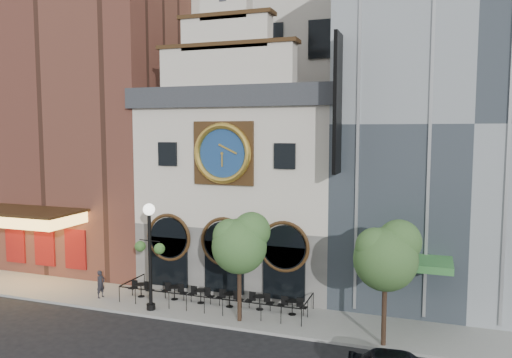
{
  "coord_description": "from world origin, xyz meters",
  "views": [
    {
      "loc": [
        11.18,
        -22.04,
        9.81
      ],
      "look_at": [
        1.21,
        6.0,
        6.93
      ],
      "focal_mm": 35.0,
      "sensor_mm": 36.0,
      "label": 1
    }
  ],
  "objects_px": {
    "bistro_5": "(292,306)",
    "tree_left": "(240,242)",
    "bistro_0": "(141,289)",
    "bistro_1": "(174,292)",
    "tree_right": "(387,254)",
    "lamppost": "(150,244)",
    "bistro_4": "(260,301)",
    "bistro_2": "(201,295)",
    "pedestrian": "(101,284)",
    "bistro_3": "(229,299)"
  },
  "relations": [
    {
      "from": "bistro_5",
      "to": "tree_left",
      "type": "xyz_separation_m",
      "value": [
        -2.27,
        -1.67,
        3.64
      ]
    },
    {
      "from": "bistro_0",
      "to": "bistro_1",
      "type": "distance_m",
      "value": 2.09
    },
    {
      "from": "bistro_1",
      "to": "tree_right",
      "type": "relative_size",
      "value": 0.28
    },
    {
      "from": "bistro_0",
      "to": "lamppost",
      "type": "distance_m",
      "value": 3.91
    },
    {
      "from": "bistro_5",
      "to": "bistro_4",
      "type": "bearing_deg",
      "value": 176.33
    },
    {
      "from": "lamppost",
      "to": "bistro_1",
      "type": "bearing_deg",
      "value": 83.52
    },
    {
      "from": "bistro_1",
      "to": "lamppost",
      "type": "bearing_deg",
      "value": -102.45
    },
    {
      "from": "bistro_2",
      "to": "tree_left",
      "type": "xyz_separation_m",
      "value": [
        3.05,
        -1.64,
        3.64
      ]
    },
    {
      "from": "lamppost",
      "to": "tree_left",
      "type": "relative_size",
      "value": 1.04
    },
    {
      "from": "bistro_2",
      "to": "bistro_1",
      "type": "bearing_deg",
      "value": 178.44
    },
    {
      "from": "bistro_1",
      "to": "pedestrian",
      "type": "distance_m",
      "value": 4.37
    },
    {
      "from": "tree_left",
      "to": "bistro_1",
      "type": "bearing_deg",
      "value": 160.42
    },
    {
      "from": "bistro_2",
      "to": "tree_right",
      "type": "xyz_separation_m",
      "value": [
        10.25,
        -2.14,
        3.73
      ]
    },
    {
      "from": "bistro_4",
      "to": "pedestrian",
      "type": "xyz_separation_m",
      "value": [
        -9.36,
        -1.22,
        0.34
      ]
    },
    {
      "from": "bistro_0",
      "to": "bistro_3",
      "type": "bearing_deg",
      "value": 1.75
    },
    {
      "from": "bistro_1",
      "to": "pedestrian",
      "type": "height_order",
      "value": "pedestrian"
    },
    {
      "from": "bistro_0",
      "to": "bistro_1",
      "type": "xyz_separation_m",
      "value": [
        2.08,
        0.22,
        0.0
      ]
    },
    {
      "from": "lamppost",
      "to": "bistro_0",
      "type": "bearing_deg",
      "value": 141.27
    },
    {
      "from": "bistro_3",
      "to": "bistro_4",
      "type": "xyz_separation_m",
      "value": [
        1.71,
        0.15,
        0.0
      ]
    },
    {
      "from": "bistro_0",
      "to": "tree_left",
      "type": "height_order",
      "value": "tree_left"
    },
    {
      "from": "bistro_1",
      "to": "bistro_4",
      "type": "height_order",
      "value": "same"
    },
    {
      "from": "bistro_1",
      "to": "bistro_5",
      "type": "relative_size",
      "value": 1.0
    },
    {
      "from": "bistro_5",
      "to": "tree_right",
      "type": "distance_m",
      "value": 6.56
    },
    {
      "from": "bistro_2",
      "to": "tree_left",
      "type": "bearing_deg",
      "value": -28.27
    },
    {
      "from": "bistro_3",
      "to": "tree_left",
      "type": "xyz_separation_m",
      "value": [
        1.3,
        -1.63,
        3.64
      ]
    },
    {
      "from": "bistro_1",
      "to": "bistro_0",
      "type": "bearing_deg",
      "value": -173.94
    },
    {
      "from": "bistro_2",
      "to": "tree_right",
      "type": "distance_m",
      "value": 11.12
    },
    {
      "from": "bistro_0",
      "to": "bistro_2",
      "type": "height_order",
      "value": "same"
    },
    {
      "from": "bistro_0",
      "to": "pedestrian",
      "type": "bearing_deg",
      "value": -157.26
    },
    {
      "from": "bistro_1",
      "to": "bistro_2",
      "type": "bearing_deg",
      "value": -1.56
    },
    {
      "from": "pedestrian",
      "to": "lamppost",
      "type": "relative_size",
      "value": 0.28
    },
    {
      "from": "pedestrian",
      "to": "bistro_4",
      "type": "bearing_deg",
      "value": -73.19
    },
    {
      "from": "bistro_1",
      "to": "tree_left",
      "type": "xyz_separation_m",
      "value": [
        4.74,
        -1.69,
        3.64
      ]
    },
    {
      "from": "bistro_0",
      "to": "bistro_5",
      "type": "distance_m",
      "value": 9.09
    },
    {
      "from": "bistro_0",
      "to": "tree_right",
      "type": "relative_size",
      "value": 0.28
    },
    {
      "from": "pedestrian",
      "to": "bistro_2",
      "type": "bearing_deg",
      "value": -70.34
    },
    {
      "from": "bistro_5",
      "to": "lamppost",
      "type": "distance_m",
      "value": 8.26
    },
    {
      "from": "bistro_0",
      "to": "bistro_1",
      "type": "height_order",
      "value": "same"
    },
    {
      "from": "bistro_0",
      "to": "bistro_2",
      "type": "bearing_deg",
      "value": 2.65
    },
    {
      "from": "pedestrian",
      "to": "tree_left",
      "type": "distance_m",
      "value": 9.56
    },
    {
      "from": "tree_left",
      "to": "tree_right",
      "type": "relative_size",
      "value": 0.98
    },
    {
      "from": "bistro_2",
      "to": "pedestrian",
      "type": "xyz_separation_m",
      "value": [
        -5.9,
        -1.07,
        0.34
      ]
    },
    {
      "from": "bistro_4",
      "to": "bistro_5",
      "type": "xyz_separation_m",
      "value": [
        1.86,
        -0.12,
        0.0
      ]
    },
    {
      "from": "bistro_4",
      "to": "tree_left",
      "type": "height_order",
      "value": "tree_left"
    },
    {
      "from": "bistro_3",
      "to": "lamppost",
      "type": "relative_size",
      "value": 0.27
    },
    {
      "from": "pedestrian",
      "to": "tree_left",
      "type": "height_order",
      "value": "tree_left"
    },
    {
      "from": "pedestrian",
      "to": "tree_right",
      "type": "relative_size",
      "value": 0.28
    },
    {
      "from": "pedestrian",
      "to": "bistro_0",
      "type": "bearing_deg",
      "value": -57.87
    },
    {
      "from": "bistro_2",
      "to": "bistro_3",
      "type": "height_order",
      "value": "same"
    },
    {
      "from": "bistro_2",
      "to": "bistro_3",
      "type": "relative_size",
      "value": 1.0
    }
  ]
}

